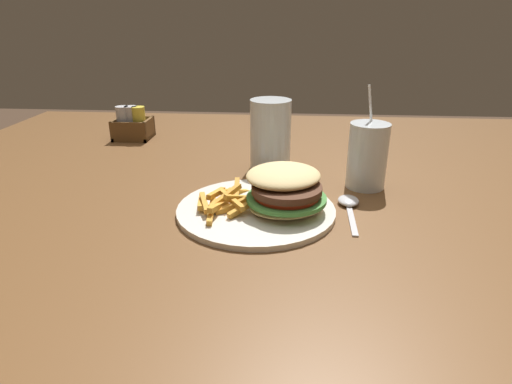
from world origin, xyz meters
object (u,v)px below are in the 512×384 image
meal_plate_near (271,199)px  condiment_caddy (132,126)px  beer_glass (270,136)px  juice_glass (367,158)px  spoon (349,203)px

meal_plate_near → condiment_caddy: condiment_caddy is taller
meal_plate_near → beer_glass: beer_glass is taller
meal_plate_near → juice_glass: juice_glass is taller
juice_glass → condiment_caddy: size_ratio=2.01×
meal_plate_near → beer_glass: size_ratio=1.82×
meal_plate_near → juice_glass: bearing=37.7°
beer_glass → spoon: beer_glass is taller
juice_glass → spoon: (-0.04, -0.10, -0.06)m
meal_plate_near → juice_glass: size_ratio=1.41×
beer_glass → condiment_caddy: (-0.40, 0.22, -0.04)m
meal_plate_near → condiment_caddy: bearing=131.7°
condiment_caddy → spoon: bearing=-37.1°
beer_glass → juice_glass: 0.22m
beer_glass → spoon: size_ratio=1.01×
spoon → juice_glass: bearing=-22.0°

